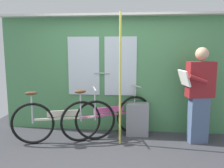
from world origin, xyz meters
name	(u,v)px	position (x,y,z in m)	size (l,w,h in m)	color
ground_plane	(105,157)	(0.00, 0.00, -0.02)	(5.27, 3.88, 0.04)	#38383D
train_door_wall	(112,71)	(-0.01, 1.13, 1.16)	(4.27, 0.28, 2.21)	#4C8C56
bicycle_near_door	(64,120)	(-0.76, 0.45, 0.38)	(1.70, 0.61, 0.92)	black
bicycle_leaning_behind	(108,117)	(-0.04, 0.74, 0.38)	(1.56, 0.88, 0.93)	black
passenger_reading_newspaper	(199,93)	(1.49, 0.66, 0.85)	(0.60, 0.52, 1.61)	slate
trash_bin_by_wall	(137,119)	(0.48, 0.92, 0.30)	(0.40, 0.28, 0.60)	gray
handrail_pole	(120,80)	(0.19, 0.46, 1.08)	(0.04, 0.04, 2.17)	#C6C14C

